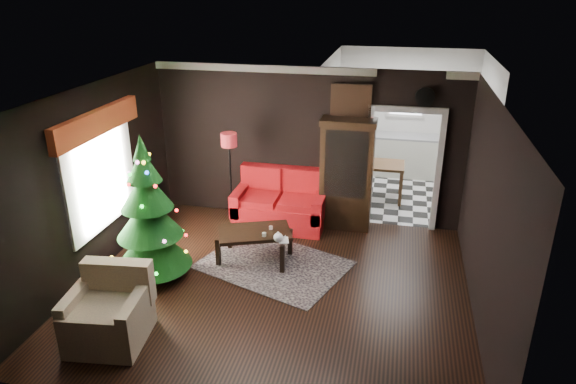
% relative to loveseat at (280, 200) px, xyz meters
% --- Properties ---
extents(floor, '(5.50, 5.50, 0.00)m').
position_rel_loveseat_xyz_m(floor, '(0.40, -2.05, -0.50)').
color(floor, black).
rests_on(floor, ground).
extents(ceiling, '(5.50, 5.50, 0.00)m').
position_rel_loveseat_xyz_m(ceiling, '(0.40, -2.05, 2.30)').
color(ceiling, white).
rests_on(ceiling, ground).
extents(wall_back, '(5.50, 0.00, 5.50)m').
position_rel_loveseat_xyz_m(wall_back, '(0.40, 0.45, 0.90)').
color(wall_back, black).
rests_on(wall_back, ground).
extents(wall_front, '(5.50, 0.00, 5.50)m').
position_rel_loveseat_xyz_m(wall_front, '(0.40, -4.55, 0.90)').
color(wall_front, black).
rests_on(wall_front, ground).
extents(wall_left, '(0.00, 5.50, 5.50)m').
position_rel_loveseat_xyz_m(wall_left, '(-2.35, -2.05, 0.90)').
color(wall_left, black).
rests_on(wall_left, ground).
extents(wall_right, '(0.00, 5.50, 5.50)m').
position_rel_loveseat_xyz_m(wall_right, '(3.15, -2.05, 0.90)').
color(wall_right, black).
rests_on(wall_right, ground).
extents(doorway, '(1.10, 0.10, 2.10)m').
position_rel_loveseat_xyz_m(doorway, '(2.10, 0.45, 0.55)').
color(doorway, white).
rests_on(doorway, ground).
extents(left_window, '(0.05, 1.60, 1.40)m').
position_rel_loveseat_xyz_m(left_window, '(-2.31, -1.85, 0.95)').
color(left_window, white).
rests_on(left_window, wall_left).
extents(valance, '(0.12, 2.10, 0.35)m').
position_rel_loveseat_xyz_m(valance, '(-2.23, -1.85, 1.77)').
color(valance, '#A2381C').
rests_on(valance, wall_left).
extents(kitchen_floor, '(3.00, 3.00, 0.00)m').
position_rel_loveseat_xyz_m(kitchen_floor, '(2.10, 1.95, -0.50)').
color(kitchen_floor, white).
rests_on(kitchen_floor, ground).
extents(kitchen_window, '(0.70, 0.06, 0.70)m').
position_rel_loveseat_xyz_m(kitchen_window, '(2.10, 3.40, 1.20)').
color(kitchen_window, white).
rests_on(kitchen_window, ground).
extents(rug, '(2.56, 2.21, 0.01)m').
position_rel_loveseat_xyz_m(rug, '(0.23, -1.42, -0.49)').
color(rug, '#4E3946').
rests_on(rug, ground).
extents(loveseat, '(1.70, 0.90, 1.00)m').
position_rel_loveseat_xyz_m(loveseat, '(0.00, 0.00, 0.00)').
color(loveseat, maroon).
rests_on(loveseat, ground).
extents(curio_cabinet, '(0.90, 0.45, 1.90)m').
position_rel_loveseat_xyz_m(curio_cabinet, '(1.15, 0.22, 0.45)').
color(curio_cabinet, black).
rests_on(curio_cabinet, ground).
extents(floor_lamp, '(0.37, 0.37, 1.78)m').
position_rel_loveseat_xyz_m(floor_lamp, '(-0.86, -0.15, 0.33)').
color(floor_lamp, black).
rests_on(floor_lamp, ground).
extents(christmas_tree, '(1.25, 1.25, 2.17)m').
position_rel_loveseat_xyz_m(christmas_tree, '(-1.45, -2.11, 0.55)').
color(christmas_tree, black).
rests_on(christmas_tree, ground).
extents(armchair, '(1.02, 1.02, 0.94)m').
position_rel_loveseat_xyz_m(armchair, '(-1.31, -3.62, -0.04)').
color(armchair, tan).
rests_on(armchair, ground).
extents(coffee_table, '(1.28, 1.03, 0.50)m').
position_rel_loveseat_xyz_m(coffee_table, '(-0.10, -1.32, -0.24)').
color(coffee_table, black).
rests_on(coffee_table, rug).
extents(teapot, '(0.21, 0.21, 0.15)m').
position_rel_loveseat_xyz_m(teapot, '(0.34, -1.58, 0.09)').
color(teapot, white).
rests_on(teapot, coffee_table).
extents(cup_a, '(0.07, 0.07, 0.05)m').
position_rel_loveseat_xyz_m(cup_a, '(0.13, -1.20, 0.04)').
color(cup_a, silver).
rests_on(cup_a, coffee_table).
extents(cup_b, '(0.08, 0.08, 0.06)m').
position_rel_loveseat_xyz_m(cup_b, '(0.09, -1.45, 0.04)').
color(cup_b, silver).
rests_on(cup_b, coffee_table).
extents(book, '(0.15, 0.06, 0.20)m').
position_rel_loveseat_xyz_m(book, '(0.34, -1.56, 0.12)').
color(book, tan).
rests_on(book, coffee_table).
extents(wall_clock, '(0.32, 0.32, 0.06)m').
position_rel_loveseat_xyz_m(wall_clock, '(2.35, 0.40, 1.88)').
color(wall_clock, silver).
rests_on(wall_clock, wall_back).
extents(painting, '(0.62, 0.05, 0.52)m').
position_rel_loveseat_xyz_m(painting, '(1.15, 0.41, 1.75)').
color(painting, '#AF703D').
rests_on(painting, wall_back).
extents(kitchen_counter, '(1.80, 0.60, 0.90)m').
position_rel_loveseat_xyz_m(kitchen_counter, '(2.10, 3.15, -0.05)').
color(kitchen_counter, silver).
rests_on(kitchen_counter, ground).
extents(kitchen_table, '(0.70, 0.70, 0.75)m').
position_rel_loveseat_xyz_m(kitchen_table, '(1.80, 1.65, -0.12)').
color(kitchen_table, brown).
rests_on(kitchen_table, ground).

